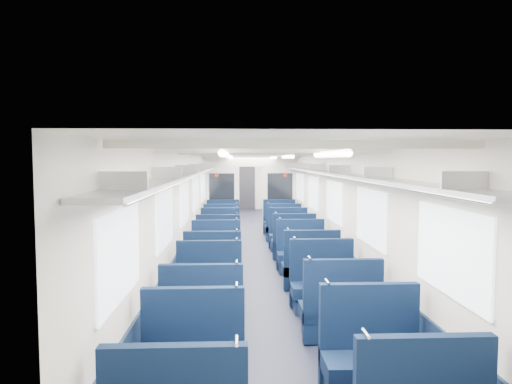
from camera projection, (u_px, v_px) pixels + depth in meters
The scene contains 31 objects.
floor at pixel (254, 248), 11.36m from camera, with size 2.80×18.00×0.01m, color black.
ceiling at pixel (254, 154), 11.19m from camera, with size 2.80×18.00×0.01m, color silver.
wall_left at pixel (197, 201), 11.21m from camera, with size 0.02×18.00×2.35m, color beige.
dado_left at pixel (198, 234), 11.27m from camera, with size 0.03×17.90×0.70m, color black.
wall_right at pixel (310, 201), 11.33m from camera, with size 0.02×18.00×2.35m, color beige.
dado_right at pixel (309, 234), 11.39m from camera, with size 0.03×17.90×0.70m, color black.
wall_far at pixel (246, 183), 20.24m from camera, with size 2.80×0.02×2.35m, color beige.
luggage_rack_left at pixel (205, 169), 11.16m from camera, with size 0.36×17.40×0.18m.
luggage_rack_right at pixel (303, 169), 11.27m from camera, with size 0.36×17.40×0.18m.
windows at pixel (255, 193), 10.80m from camera, with size 2.78×15.60×0.75m.
ceiling_fittings at pixel (254, 156), 10.93m from camera, with size 2.70×16.06×0.11m.
end_door at pixel (246, 187), 20.19m from camera, with size 0.75×0.06×2.00m, color black.
bulkhead at pixel (251, 192), 13.66m from camera, with size 2.80×0.10×2.35m.
seat_2 at pixel (192, 368), 4.08m from camera, with size 0.95×0.52×1.06m.
seat_3 at pixel (372, 362), 4.22m from camera, with size 0.95×0.52×1.06m.
seat_4 at pixel (202, 321), 5.28m from camera, with size 0.95×0.52×1.06m.
seat_5 at pixel (340, 314), 5.53m from camera, with size 0.95×0.52×1.06m.
seat_6 at pixel (209, 291), 6.51m from camera, with size 0.95×0.52×1.06m.
seat_7 at pixel (323, 288), 6.65m from camera, with size 0.95×0.52×1.06m.
seat_8 at pixel (213, 271), 7.63m from camera, with size 0.95×0.52×1.06m.
seat_9 at pixel (310, 270), 7.75m from camera, with size 0.95×0.52×1.06m.
seat_10 at pixel (216, 257), 8.77m from camera, with size 0.95×0.52×1.06m.
seat_11 at pixel (301, 256), 8.89m from camera, with size 0.95×0.52×1.06m.
seat_12 at pixel (218, 246), 9.91m from camera, with size 0.95×0.52×1.06m.
seat_13 at pixel (293, 244), 10.08m from camera, with size 0.95×0.52×1.06m.
seat_14 at pixel (220, 237), 11.01m from camera, with size 0.95×0.52×1.06m.
seat_15 at pixel (288, 237), 11.05m from camera, with size 0.95×0.52×1.06m.
seat_16 at pixel (222, 230), 12.19m from camera, with size 0.95×0.52×1.06m.
seat_17 at pixel (283, 229), 12.35m from camera, with size 0.95×0.52×1.06m.
seat_18 at pixel (223, 224), 13.26m from camera, with size 0.95×0.52×1.06m.
seat_19 at pixel (280, 224), 13.34m from camera, with size 0.95×0.52×1.06m.
Camera 1 is at (-0.42, -11.22, 2.20)m, focal length 31.89 mm.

